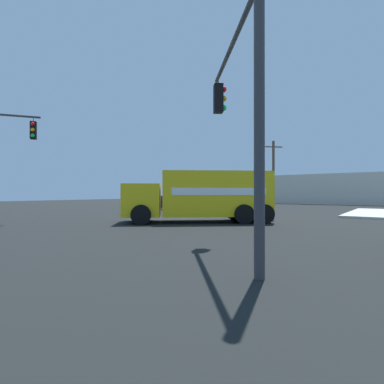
# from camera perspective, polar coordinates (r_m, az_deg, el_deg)

# --- Properties ---
(ground_plane) EXTENTS (100.00, 100.00, 0.00)m
(ground_plane) POSITION_cam_1_polar(r_m,az_deg,el_deg) (16.66, -2.70, -5.62)
(ground_plane) COLOR black
(delivery_truck) EXTENTS (7.56, 6.96, 2.72)m
(delivery_truck) POSITION_cam_1_polar(r_m,az_deg,el_deg) (15.63, 2.02, -0.73)
(delivery_truck) COLOR yellow
(delivery_truck) RESTS_ON ground
(traffic_light_secondary) EXTENTS (3.21, 3.71, 5.72)m
(traffic_light_secondary) POSITION_cam_1_polar(r_m,az_deg,el_deg) (7.29, 9.30, 17.60)
(traffic_light_secondary) COLOR #38383D
(traffic_light_secondary) RESTS_ON ground
(sedan_black) EXTENTS (2.19, 4.38, 1.31)m
(sedan_black) POSITION_cam_1_polar(r_m,az_deg,el_deg) (26.50, -8.69, -2.23)
(sedan_black) COLOR black
(sedan_black) RESTS_ON ground
(utility_pole) EXTENTS (1.68, 1.60, 7.73)m
(utility_pole) POSITION_cam_1_polar(r_m,az_deg,el_deg) (35.38, 15.84, 3.75)
(utility_pole) COLOR brown
(utility_pole) RESTS_ON ground
(building_backdrop) EXTENTS (18.85, 6.00, 4.17)m
(building_backdrop) POSITION_cam_1_polar(r_m,az_deg,el_deg) (45.56, 24.37, 0.47)
(building_backdrop) COLOR beige
(building_backdrop) RESTS_ON ground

